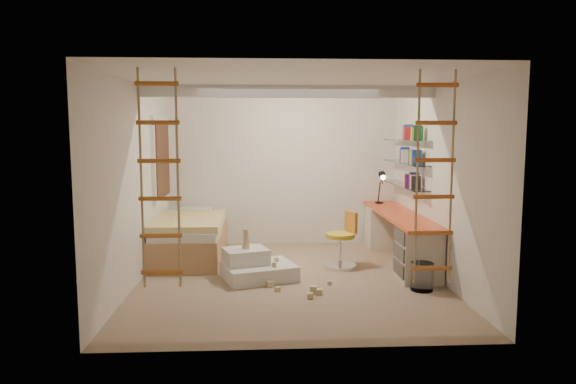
{
  "coord_description": "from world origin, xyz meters",
  "views": [
    {
      "loc": [
        -0.37,
        -6.74,
        1.97
      ],
      "look_at": [
        0.0,
        0.3,
        1.15
      ],
      "focal_mm": 32.0,
      "sensor_mm": 36.0,
      "label": 1
    }
  ],
  "objects": [
    {
      "name": "window_blind",
      "position": [
        -1.93,
        1.5,
        1.55
      ],
      "size": [
        0.02,
        1.0,
        1.2
      ],
      "primitive_type": "cube",
      "color": "#4C2D1E",
      "rests_on": "window_frame"
    },
    {
      "name": "waste_bin",
      "position": [
        1.64,
        -0.58,
        0.18
      ],
      "size": [
        0.28,
        0.28,
        0.35
      ],
      "primitive_type": "cylinder",
      "color": "white",
      "rests_on": "floor"
    },
    {
      "name": "shelves",
      "position": [
        1.87,
        1.13,
        1.5
      ],
      "size": [
        0.25,
        1.8,
        0.71
      ],
      "color": "white",
      "rests_on": "wall_right"
    },
    {
      "name": "floor",
      "position": [
        0.0,
        0.0,
        0.0
      ],
      "size": [
        4.5,
        4.5,
        0.0
      ],
      "primitive_type": "plane",
      "color": "#987C62",
      "rests_on": "ground"
    },
    {
      "name": "swivel_chair",
      "position": [
        0.8,
        0.55,
        0.3
      ],
      "size": [
        0.62,
        0.62,
        0.83
      ],
      "color": "gold",
      "rests_on": "floor"
    },
    {
      "name": "rope_ladder_left",
      "position": [
        -1.35,
        -1.75,
        1.52
      ],
      "size": [
        0.41,
        0.04,
        2.13
      ],
      "primitive_type": null,
      "color": "#C06E20",
      "rests_on": "ceiling"
    },
    {
      "name": "task_lamp",
      "position": [
        1.67,
        1.82,
        1.14
      ],
      "size": [
        0.14,
        0.36,
        0.57
      ],
      "color": "black",
      "rests_on": "desk"
    },
    {
      "name": "play_platform",
      "position": [
        -0.46,
        0.04,
        0.16
      ],
      "size": [
        1.1,
        0.97,
        0.41
      ],
      "color": "silver",
      "rests_on": "floor"
    },
    {
      "name": "books",
      "position": [
        1.87,
        1.13,
        1.63
      ],
      "size": [
        0.14,
        0.7,
        0.92
      ],
      "color": "#262626",
      "rests_on": "shelves"
    },
    {
      "name": "desk",
      "position": [
        1.72,
        0.86,
        0.4
      ],
      "size": [
        0.56,
        2.8,
        0.75
      ],
      "color": "#EE4A1C",
      "rests_on": "floor"
    },
    {
      "name": "toy_blocks",
      "position": [
        -0.17,
        -0.27,
        0.23
      ],
      "size": [
        1.22,
        1.05,
        0.68
      ],
      "color": "#CCB284",
      "rests_on": "floor"
    },
    {
      "name": "rope_ladder_right",
      "position": [
        1.35,
        -1.75,
        1.52
      ],
      "size": [
        0.41,
        0.04,
        2.13
      ],
      "primitive_type": null,
      "color": "#C25A21",
      "rests_on": "ceiling"
    },
    {
      "name": "bed",
      "position": [
        -1.48,
        1.23,
        0.33
      ],
      "size": [
        1.02,
        2.0,
        0.69
      ],
      "color": "#AD7F51",
      "rests_on": "floor"
    },
    {
      "name": "window_frame",
      "position": [
        -1.97,
        1.5,
        1.55
      ],
      "size": [
        0.06,
        1.15,
        1.35
      ],
      "primitive_type": "cube",
      "color": "white",
      "rests_on": "wall_left"
    },
    {
      "name": "ceiling_beam",
      "position": [
        0.0,
        0.3,
        2.52
      ],
      "size": [
        4.0,
        0.18,
        0.16
      ],
      "primitive_type": "cube",
      "color": "white",
      "rests_on": "ceiling"
    }
  ]
}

